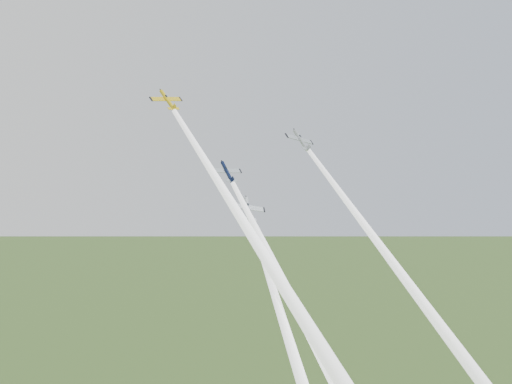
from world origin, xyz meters
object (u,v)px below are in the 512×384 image
Objects in this scene: plane_silver_low at (248,209)px; plane_silver_right at (301,140)px; plane_yellow at (167,100)px; plane_navy at (227,172)px.

plane_silver_right is at bearing 34.86° from plane_silver_low.
plane_silver_right is 1.11× the size of plane_silver_low.
plane_yellow reaches higher than plane_silver_right.
plane_silver_low is (14.37, -6.03, -21.02)m from plane_yellow.
plane_navy is (12.04, -1.60, -13.77)m from plane_yellow.
plane_silver_low is at bearing -64.97° from plane_navy.
plane_yellow is 33.13m from plane_silver_right.
plane_yellow reaches higher than plane_navy.
plane_yellow is at bearing 169.75° from plane_navy.
plane_yellow is at bearing 167.76° from plane_silver_low.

